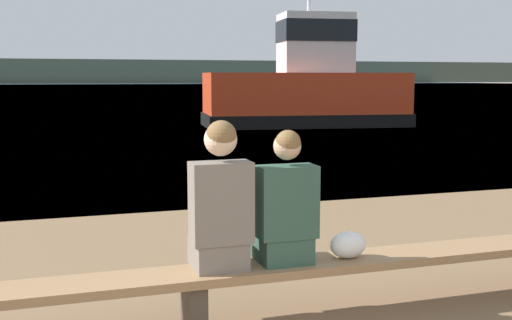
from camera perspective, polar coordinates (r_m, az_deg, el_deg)
water_surface at (r=128.29m, az=-17.89°, el=6.26°), size 240.00×240.00×0.00m
far_shoreline at (r=189.22m, az=-18.05°, el=7.51°), size 600.00×12.00×6.62m
bench_main at (r=4.52m, az=-5.56°, el=-10.77°), size 7.66×0.41×0.43m
person_left at (r=4.43m, az=-3.20°, el=-3.90°), size 0.42×0.40×1.04m
person_right at (r=4.59m, az=2.64°, el=-4.24°), size 0.42×0.39×0.97m
shopping_bag at (r=4.83m, az=8.18°, el=-7.47°), size 0.28×0.18×0.20m
tugboat_red at (r=23.39m, az=4.56°, el=6.17°), size 7.61×3.84×7.47m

